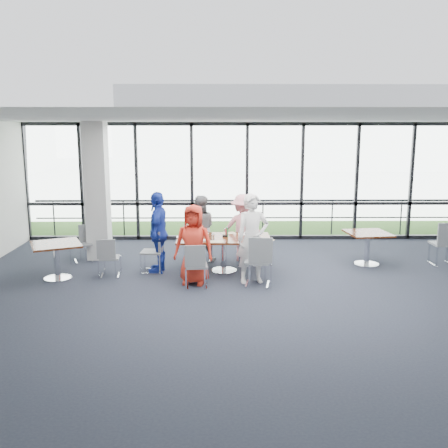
{
  "coord_description": "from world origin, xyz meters",
  "views": [
    {
      "loc": [
        -0.8,
        -8.55,
        3.06
      ],
      "look_at": [
        -0.67,
        1.55,
        1.1
      ],
      "focal_mm": 40.0,
      "sensor_mm": 36.0,
      "label": 1
    }
  ],
  "objects_px": {
    "structural_column": "(97,191)",
    "diner_end": "(158,232)",
    "chair_spare_lb": "(83,244)",
    "chair_spare_r": "(443,244)",
    "main_table": "(224,243)",
    "chair_spare_la": "(109,258)",
    "chair_main_nr": "(258,261)",
    "diner_far_right": "(243,228)",
    "chair_main_nl": "(197,266)",
    "chair_main_fr": "(248,239)",
    "diner_near_right": "(253,239)",
    "diner_far_left": "(200,229)",
    "chair_main_end": "(152,252)",
    "diner_near_left": "(194,244)",
    "side_table_left": "(56,248)",
    "side_table_right": "(368,237)",
    "chair_main_fl": "(202,241)"
  },
  "relations": [
    {
      "from": "structural_column",
      "to": "diner_end",
      "type": "bearing_deg",
      "value": -36.86
    },
    {
      "from": "chair_spare_lb",
      "to": "chair_spare_r",
      "type": "xyz_separation_m",
      "value": [
        8.18,
        -0.42,
        0.08
      ]
    },
    {
      "from": "main_table",
      "to": "chair_spare_la",
      "type": "height_order",
      "value": "chair_spare_la"
    },
    {
      "from": "main_table",
      "to": "chair_spare_la",
      "type": "relative_size",
      "value": 2.47
    },
    {
      "from": "chair_main_nr",
      "to": "main_table",
      "type": "bearing_deg",
      "value": 133.11
    },
    {
      "from": "diner_far_right",
      "to": "chair_main_nl",
      "type": "height_order",
      "value": "diner_far_right"
    },
    {
      "from": "main_table",
      "to": "chair_main_fr",
      "type": "xyz_separation_m",
      "value": [
        0.59,
        1.02,
        -0.15
      ]
    },
    {
      "from": "structural_column",
      "to": "diner_far_right",
      "type": "xyz_separation_m",
      "value": [
        3.38,
        -0.26,
        -0.82
      ]
    },
    {
      "from": "diner_near_right",
      "to": "diner_far_left",
      "type": "bearing_deg",
      "value": 110.21
    },
    {
      "from": "chair_spare_la",
      "to": "chair_spare_r",
      "type": "height_order",
      "value": "chair_spare_r"
    },
    {
      "from": "chair_main_end",
      "to": "chair_spare_la",
      "type": "bearing_deg",
      "value": -66.0
    },
    {
      "from": "chair_main_fr",
      "to": "chair_main_end",
      "type": "xyz_separation_m",
      "value": [
        -2.13,
        -1.05,
        -0.03
      ]
    },
    {
      "from": "diner_far_left",
      "to": "chair_main_nl",
      "type": "xyz_separation_m",
      "value": [
        -0.0,
        -1.91,
        -0.34
      ]
    },
    {
      "from": "diner_near_left",
      "to": "chair_spare_r",
      "type": "relative_size",
      "value": 1.62
    },
    {
      "from": "side_table_left",
      "to": "diner_end",
      "type": "xyz_separation_m",
      "value": [
        2.02,
        0.51,
        0.22
      ]
    },
    {
      "from": "chair_spare_lb",
      "to": "chair_main_fr",
      "type": "bearing_deg",
      "value": 160.32
    },
    {
      "from": "diner_far_left",
      "to": "chair_spare_lb",
      "type": "height_order",
      "value": "diner_far_left"
    },
    {
      "from": "diner_near_right",
      "to": "chair_spare_la",
      "type": "height_order",
      "value": "diner_near_right"
    },
    {
      "from": "side_table_left",
      "to": "chair_spare_lb",
      "type": "bearing_deg",
      "value": 83.27
    },
    {
      "from": "diner_far_right",
      "to": "chair_main_end",
      "type": "xyz_separation_m",
      "value": [
        -1.99,
        -0.93,
        -0.33
      ]
    },
    {
      "from": "side_table_right",
      "to": "diner_far_right",
      "type": "distance_m",
      "value": 2.82
    },
    {
      "from": "main_table",
      "to": "diner_end",
      "type": "distance_m",
      "value": 1.41
    },
    {
      "from": "diner_near_right",
      "to": "chair_main_nr",
      "type": "height_order",
      "value": "diner_near_right"
    },
    {
      "from": "chair_spare_r",
      "to": "diner_far_right",
      "type": "bearing_deg",
      "value": 173.01
    },
    {
      "from": "diner_near_left",
      "to": "diner_end",
      "type": "height_order",
      "value": "diner_end"
    },
    {
      "from": "structural_column",
      "to": "chair_spare_la",
      "type": "height_order",
      "value": "structural_column"
    },
    {
      "from": "main_table",
      "to": "chair_main_nr",
      "type": "relative_size",
      "value": 2.03
    },
    {
      "from": "main_table",
      "to": "side_table_right",
      "type": "bearing_deg",
      "value": 8.35
    },
    {
      "from": "structural_column",
      "to": "chair_spare_la",
      "type": "bearing_deg",
      "value": -69.79
    },
    {
      "from": "main_table",
      "to": "chair_spare_r",
      "type": "relative_size",
      "value": 2.03
    },
    {
      "from": "diner_far_left",
      "to": "diner_end",
      "type": "xyz_separation_m",
      "value": [
        -0.85,
        -0.84,
        0.1
      ]
    },
    {
      "from": "side_table_right",
      "to": "diner_far_left",
      "type": "bearing_deg",
      "value": 174.53
    },
    {
      "from": "chair_spare_r",
      "to": "chair_main_fr",
      "type": "bearing_deg",
      "value": 171.24
    },
    {
      "from": "diner_end",
      "to": "chair_spare_r",
      "type": "bearing_deg",
      "value": 99.04
    },
    {
      "from": "structural_column",
      "to": "main_table",
      "type": "relative_size",
      "value": 1.61
    },
    {
      "from": "diner_far_left",
      "to": "chair_main_end",
      "type": "bearing_deg",
      "value": 36.31
    },
    {
      "from": "chair_main_fl",
      "to": "side_table_right",
      "type": "bearing_deg",
      "value": -176.51
    },
    {
      "from": "diner_near_left",
      "to": "chair_spare_la",
      "type": "height_order",
      "value": "diner_near_left"
    },
    {
      "from": "diner_far_right",
      "to": "diner_end",
      "type": "relative_size",
      "value": 0.9
    },
    {
      "from": "side_table_left",
      "to": "chair_main_fr",
      "type": "xyz_separation_m",
      "value": [
        4.01,
        1.53,
        -0.17
      ]
    },
    {
      "from": "structural_column",
      "to": "diner_near_right",
      "type": "height_order",
      "value": "structural_column"
    },
    {
      "from": "main_table",
      "to": "chair_spare_r",
      "type": "height_order",
      "value": "chair_spare_r"
    },
    {
      "from": "diner_near_right",
      "to": "chair_main_nr",
      "type": "relative_size",
      "value": 1.83
    },
    {
      "from": "chair_spare_r",
      "to": "chair_spare_lb",
      "type": "bearing_deg",
      "value": 175.92
    },
    {
      "from": "side_table_right",
      "to": "diner_near_right",
      "type": "height_order",
      "value": "diner_near_right"
    },
    {
      "from": "diner_far_left",
      "to": "diner_end",
      "type": "height_order",
      "value": "diner_end"
    },
    {
      "from": "chair_main_fl",
      "to": "chair_spare_lb",
      "type": "height_order",
      "value": "chair_main_fl"
    },
    {
      "from": "chair_main_nr",
      "to": "chair_spare_la",
      "type": "xyz_separation_m",
      "value": [
        -3.03,
        0.64,
        -0.09
      ]
    },
    {
      "from": "side_table_right",
      "to": "diner_far_left",
      "type": "height_order",
      "value": "diner_far_left"
    },
    {
      "from": "structural_column",
      "to": "chair_main_end",
      "type": "height_order",
      "value": "structural_column"
    }
  ]
}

